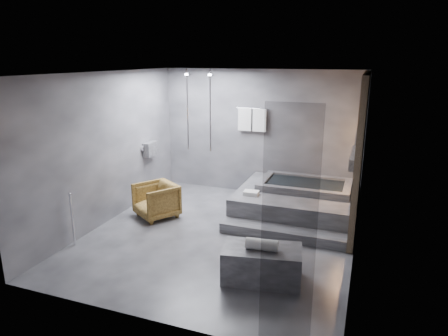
% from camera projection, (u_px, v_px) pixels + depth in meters
% --- Properties ---
extents(room, '(5.00, 5.04, 2.82)m').
position_uv_depth(room, '(247.00, 138.00, 6.68)').
color(room, '#2F2F32').
rests_on(room, ground).
extents(tub_deck, '(2.20, 2.00, 0.50)m').
position_uv_depth(tub_deck, '(295.00, 202.00, 7.96)').
color(tub_deck, '#353537').
rests_on(tub_deck, ground).
extents(tub_step, '(2.20, 0.36, 0.18)m').
position_uv_depth(tub_step, '(282.00, 233.00, 6.93)').
color(tub_step, '#353537').
rests_on(tub_step, ground).
extents(concrete_bench, '(1.17, 0.78, 0.49)m').
position_uv_depth(concrete_bench, '(262.00, 264.00, 5.59)').
color(concrete_bench, '#363538').
rests_on(concrete_bench, ground).
extents(driftwood_chair, '(1.01, 1.02, 0.68)m').
position_uv_depth(driftwood_chair, '(156.00, 200.00, 7.80)').
color(driftwood_chair, '#493212').
rests_on(driftwood_chair, ground).
extents(rolled_towel, '(0.45, 0.20, 0.16)m').
position_uv_depth(rolled_towel, '(262.00, 245.00, 5.45)').
color(rolled_towel, silver).
rests_on(rolled_towel, concrete_bench).
extents(deck_towel, '(0.29, 0.22, 0.08)m').
position_uv_depth(deck_towel, '(251.00, 193.00, 7.62)').
color(deck_towel, silver).
rests_on(deck_towel, tub_deck).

